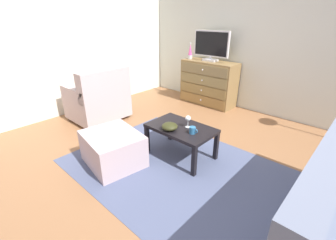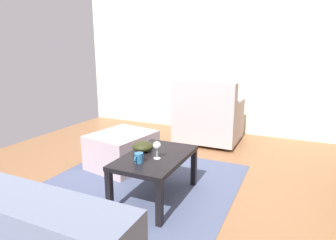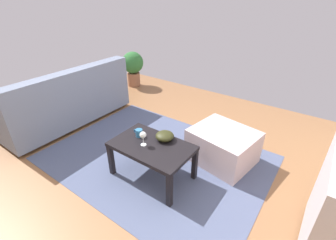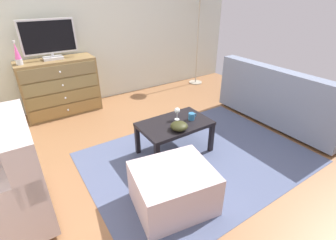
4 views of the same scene
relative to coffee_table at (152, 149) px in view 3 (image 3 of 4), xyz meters
name	(u,v)px [view 3 (image 3 of 4)]	position (x,y,z in m)	size (l,w,h in m)	color
ground_plane	(159,175)	(-0.03, -0.07, -0.39)	(5.59, 5.14, 0.05)	#8B5E3C
area_rug	(156,157)	(0.17, -0.27, -0.36)	(2.60, 1.90, 0.01)	#495371
coffee_table	(152,149)	(0.00, 0.00, 0.00)	(0.85, 0.53, 0.42)	black
wine_glass	(143,135)	(0.07, 0.05, 0.17)	(0.07, 0.07, 0.16)	silver
mug	(139,133)	(0.22, -0.05, 0.10)	(0.11, 0.08, 0.08)	#2A6595
bowl_decorative	(165,136)	(-0.05, -0.16, 0.10)	(0.20, 0.20, 0.09)	#2B2D14
couch_large	(66,102)	(1.85, -0.22, -0.02)	(0.85, 1.92, 0.86)	#332319
ottoman	(223,146)	(-0.51, -0.70, -0.16)	(0.70, 0.60, 0.41)	#B49FA4
potted_plant	(133,66)	(2.11, -1.99, 0.07)	(0.44, 0.44, 0.72)	brown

